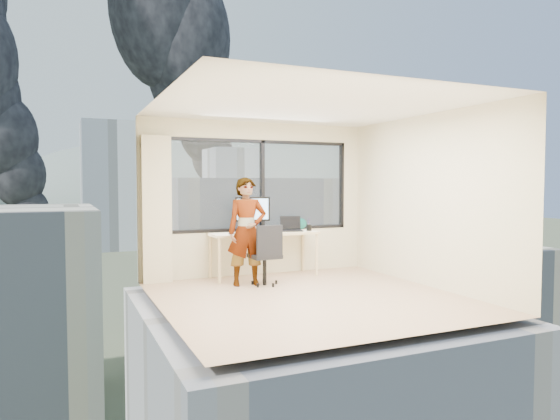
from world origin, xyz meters
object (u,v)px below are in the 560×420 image
game_console (257,229)px  person (247,231)px  desk (264,255)px  laptop (292,224)px  chair (265,254)px  handbag (300,224)px  monitor (252,214)px

game_console → person: bearing=-100.8°
desk → person: 0.84m
desk → laptop: 0.70m
chair → handbag: size_ratio=3.71×
person → handbag: 1.46m
desk → handbag: bearing=16.4°
desk → game_console: size_ratio=5.65×
desk → chair: bearing=-111.2°
chair → laptop: laptop is taller
person → laptop: size_ratio=4.42×
monitor → game_console: bearing=56.3°
person → monitor: size_ratio=2.76×
desk → handbag: size_ratio=7.00×
monitor → game_console: size_ratio=1.88×
laptop → chair: bearing=-125.9°
desk → person: person is taller
person → game_console: person is taller
monitor → laptop: size_ratio=1.60×
chair → handbag: bearing=39.5°
game_console → handbag: 0.80m
handbag → monitor: bearing=-179.3°
person → handbag: (1.26, 0.75, 0.02)m
person → game_console: size_ratio=5.18×
person → laptop: bearing=34.8°
game_console → chair: bearing=-83.9°
monitor → handbag: size_ratio=2.33×
person → monitor: person is taller
game_console → handbag: bearing=17.8°
monitor → chair: bearing=-89.8°
desk → laptop: bearing=-1.6°
chair → person: person is taller
chair → game_console: size_ratio=2.99×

